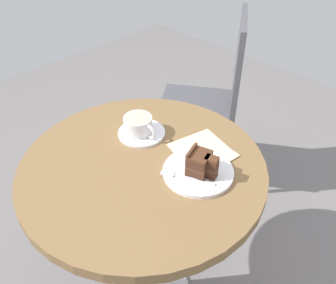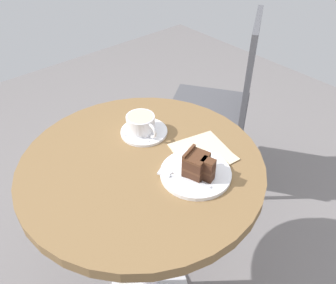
% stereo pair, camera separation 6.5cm
% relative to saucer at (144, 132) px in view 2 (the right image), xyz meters
% --- Properties ---
extents(cafe_table, '(0.73, 0.73, 0.73)m').
position_rel_saucer_xyz_m(cafe_table, '(0.11, -0.09, -0.13)').
color(cafe_table, brown).
rests_on(cafe_table, ground).
extents(saucer, '(0.15, 0.15, 0.01)m').
position_rel_saucer_xyz_m(saucer, '(0.00, 0.00, 0.00)').
color(saucer, white).
rests_on(saucer, cafe_table).
extents(coffee_cup, '(0.12, 0.09, 0.06)m').
position_rel_saucer_xyz_m(coffee_cup, '(-0.01, -0.01, 0.03)').
color(coffee_cup, white).
rests_on(coffee_cup, saucer).
extents(teaspoon, '(0.10, 0.05, 0.00)m').
position_rel_saucer_xyz_m(teaspoon, '(-0.00, -0.05, 0.01)').
color(teaspoon, silver).
rests_on(teaspoon, saucer).
extents(cake_plate, '(0.20, 0.20, 0.01)m').
position_rel_saucer_xyz_m(cake_plate, '(0.25, -0.01, 0.00)').
color(cake_plate, white).
rests_on(cake_plate, cafe_table).
extents(cake_slice, '(0.09, 0.08, 0.08)m').
position_rel_saucer_xyz_m(cake_slice, '(0.26, -0.02, 0.04)').
color(cake_slice, '#422619').
rests_on(cake_slice, cake_plate).
extents(fork, '(0.15, 0.08, 0.00)m').
position_rel_saucer_xyz_m(fork, '(0.24, -0.07, 0.01)').
color(fork, silver).
rests_on(fork, cake_plate).
extents(napkin, '(0.20, 0.19, 0.00)m').
position_rel_saucer_xyz_m(napkin, '(0.20, 0.07, -0.00)').
color(napkin, beige).
rests_on(napkin, cafe_table).
extents(cafe_chair, '(0.53, 0.53, 0.92)m').
position_rel_saucer_xyz_m(cafe_chair, '(-0.17, 0.64, -0.19)').
color(cafe_chair, '#4C4C51').
rests_on(cafe_chair, ground).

